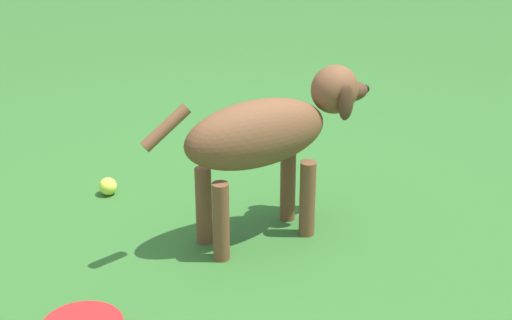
% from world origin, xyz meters
% --- Properties ---
extents(ground, '(14.00, 14.00, 0.00)m').
position_xyz_m(ground, '(0.00, 0.00, 0.00)').
color(ground, '#2D6026').
extents(dog, '(0.79, 0.33, 0.55)m').
position_xyz_m(dog, '(-0.17, -0.07, 0.36)').
color(dog, brown).
rests_on(dog, ground).
extents(tennis_ball_1, '(0.07, 0.07, 0.07)m').
position_xyz_m(tennis_ball_1, '(0.33, -0.50, 0.03)').
color(tennis_ball_1, '#C8D641').
rests_on(tennis_ball_1, ground).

